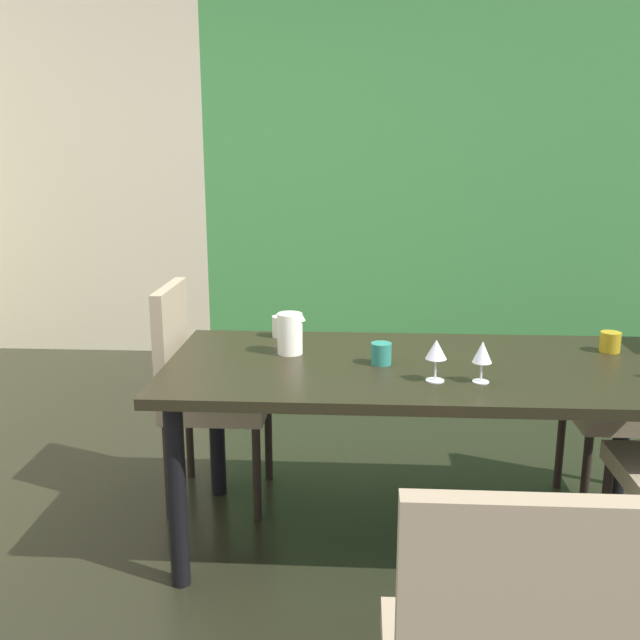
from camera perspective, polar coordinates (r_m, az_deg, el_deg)
The scene contains 11 objects.
ground_plane at distance 3.05m, azimuth -5.91°, elevation -17.30°, with size 6.25×5.55×0.02m, color black.
back_panel_interior at distance 5.80m, azimuth -21.08°, elevation 10.92°, with size 2.42×0.10×2.71m, color beige.
garden_window_panel at distance 5.35m, azimuth 11.74°, elevation 11.37°, with size 3.83×0.10×2.71m, color #3D8641.
dining_table at distance 2.78m, azimuth 8.41°, elevation -5.07°, with size 1.99×0.90×0.75m.
chair_left_far at distance 3.19m, azimuth -9.56°, elevation -4.99°, with size 0.45×0.44×0.98m.
wine_glass_left at distance 2.53m, azimuth 9.27°, elevation -2.45°, with size 0.08×0.08×0.15m.
wine_glass_south at distance 2.55m, azimuth 12.86°, elevation -2.60°, with size 0.07×0.07×0.15m.
cup_near_window at distance 3.10m, azimuth 22.20°, elevation -1.63°, with size 0.08×0.08×0.08m, color #A88D1A.
cup_front at distance 2.72m, azimuth 4.91°, elevation -2.69°, with size 0.08×0.08×0.08m, color #287A68.
cup_center at distance 3.10m, azimuth -3.15°, elevation -0.53°, with size 0.08×0.08×0.09m, color silver.
pitcher_near_shelf at distance 2.84m, azimuth -2.40°, elevation -1.06°, with size 0.11×0.10×0.17m.
Camera 1 is at (0.45, -2.57, 1.57)m, focal length 40.00 mm.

